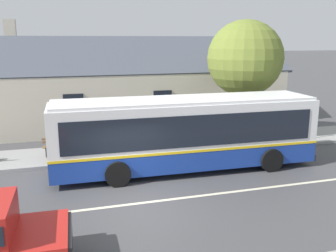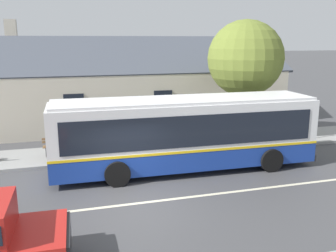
{
  "view_description": "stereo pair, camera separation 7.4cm",
  "coord_description": "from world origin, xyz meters",
  "px_view_note": "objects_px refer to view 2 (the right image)",
  "views": [
    {
      "loc": [
        -2.28,
        -11.69,
        5.49
      ],
      "look_at": [
        2.41,
        4.37,
        1.6
      ],
      "focal_mm": 40.0,
      "sensor_mm": 36.0,
      "label": 1
    },
    {
      "loc": [
        -2.21,
        -11.71,
        5.49
      ],
      "look_at": [
        2.41,
        4.37,
        1.6
      ],
      "focal_mm": 40.0,
      "sensor_mm": 36.0,
      "label": 2
    }
  ],
  "objects_px": {
    "bench_down_street": "(61,147)",
    "bus_stop_sign": "(300,114)",
    "street_tree_primary": "(245,59)",
    "transit_bus": "(185,132)"
  },
  "relations": [
    {
      "from": "transit_bus",
      "to": "bench_down_street",
      "type": "xyz_separation_m",
      "value": [
        -5.15,
        3.02,
        -1.1
      ]
    },
    {
      "from": "bench_down_street",
      "to": "street_tree_primary",
      "type": "height_order",
      "value": "street_tree_primary"
    },
    {
      "from": "transit_bus",
      "to": "bench_down_street",
      "type": "distance_m",
      "value": 6.07
    },
    {
      "from": "bench_down_street",
      "to": "bus_stop_sign",
      "type": "height_order",
      "value": "bus_stop_sign"
    },
    {
      "from": "bench_down_street",
      "to": "street_tree_primary",
      "type": "xyz_separation_m",
      "value": [
        9.76,
        0.7,
        3.92
      ]
    },
    {
      "from": "transit_bus",
      "to": "bus_stop_sign",
      "type": "bearing_deg",
      "value": 16.42
    },
    {
      "from": "transit_bus",
      "to": "street_tree_primary",
      "type": "relative_size",
      "value": 1.73
    },
    {
      "from": "bench_down_street",
      "to": "bus_stop_sign",
      "type": "relative_size",
      "value": 0.67
    },
    {
      "from": "street_tree_primary",
      "to": "bus_stop_sign",
      "type": "bearing_deg",
      "value": -33.21
    },
    {
      "from": "transit_bus",
      "to": "bus_stop_sign",
      "type": "distance_m",
      "value": 7.4
    }
  ]
}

